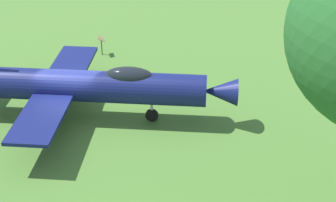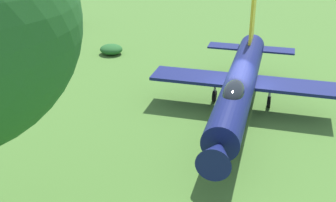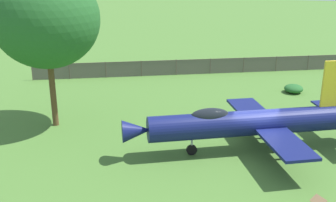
{
  "view_description": "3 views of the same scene",
  "coord_description": "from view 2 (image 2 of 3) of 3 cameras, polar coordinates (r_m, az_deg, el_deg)",
  "views": [
    {
      "loc": [
        15.65,
        13.54,
        12.7
      ],
      "look_at": [
        0.3,
        5.27,
        2.5
      ],
      "focal_mm": 53.42,
      "sensor_mm": 36.0,
      "label": 1
    },
    {
      "loc": [
        -9.44,
        17.33,
        9.56
      ],
      "look_at": [
        0.3,
        5.27,
        2.5
      ],
      "focal_mm": 45.76,
      "sensor_mm": 36.0,
      "label": 2
    },
    {
      "loc": [
        -22.24,
        -0.21,
        10.53
      ],
      "look_at": [
        0.3,
        5.27,
        2.5
      ],
      "focal_mm": 43.56,
      "sensor_mm": 36.0,
      "label": 3
    }
  ],
  "objects": [
    {
      "name": "ground_plane",
      "position": [
        21.93,
        9.29,
        -1.7
      ],
      "size": [
        200.0,
        200.0,
        0.0
      ],
      "primitive_type": "plane",
      "color": "#47722D"
    },
    {
      "name": "display_jet",
      "position": [
        20.91,
        9.5,
        2.25
      ],
      "size": [
        9.15,
        13.69,
        5.18
      ],
      "rotation": [
        0.0,
        0.0,
        1.98
      ],
      "color": "#111951",
      "rests_on": "ground_plane"
    },
    {
      "name": "shrub_near_fence",
      "position": [
        30.75,
        -7.57,
        6.84
      ],
      "size": [
        1.63,
        1.55,
        0.69
      ],
      "color": "#235B26",
      "rests_on": "ground_plane"
    }
  ]
}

